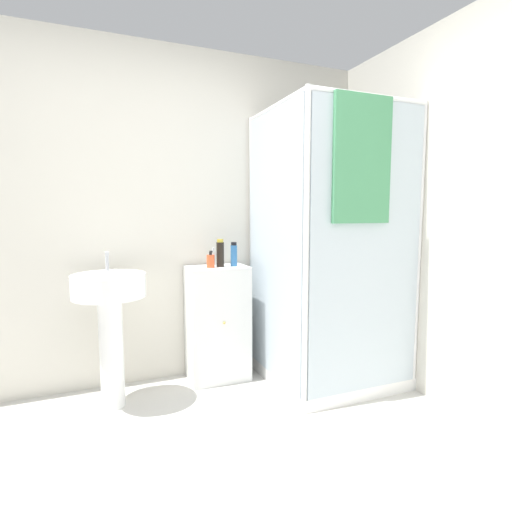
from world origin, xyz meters
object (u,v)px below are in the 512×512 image
sink (110,309)px  shampoo_bottle_blue (234,255)px  shampoo_bottle_tall_black (220,253)px  lotion_bottle_white (213,258)px  soap_dispenser (211,261)px

sink → shampoo_bottle_blue: 0.96m
sink → shampoo_bottle_tall_black: size_ratio=4.91×
shampoo_bottle_blue → lotion_bottle_white: shampoo_bottle_blue is taller
shampoo_bottle_tall_black → lotion_bottle_white: bearing=100.5°
shampoo_bottle_tall_black → shampoo_bottle_blue: shampoo_bottle_tall_black is taller
sink → lotion_bottle_white: sink is taller
sink → lotion_bottle_white: 0.86m
sink → lotion_bottle_white: (0.77, 0.26, 0.27)m
soap_dispenser → sink: bearing=-169.9°
shampoo_bottle_blue → lotion_bottle_white: size_ratio=1.35×
soap_dispenser → shampoo_bottle_blue: shampoo_bottle_blue is taller
soap_dispenser → lotion_bottle_white: (0.06, 0.13, 0.00)m
sink → soap_dispenser: size_ratio=8.09×
soap_dispenser → lotion_bottle_white: bearing=65.9°
sink → shampoo_bottle_blue: (0.90, 0.13, 0.30)m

